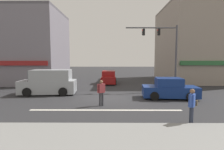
{
  "coord_description": "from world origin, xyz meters",
  "views": [
    {
      "loc": [
        0.45,
        -13.58,
        2.98
      ],
      "look_at": [
        0.34,
        2.0,
        1.6
      ],
      "focal_mm": 28.0,
      "sensor_mm": 36.0,
      "label": 1
    }
  ],
  "objects_px": {
    "traffic_light_mast": "(166,47)",
    "sedan_approaching_near": "(169,89)",
    "pedestrian_foreground_with_bag": "(192,104)",
    "utility_pole_near_left": "(45,50)",
    "van_crossing_center": "(49,83)",
    "pedestrian_mid_crossing": "(101,91)",
    "sedan_waiting_far": "(109,78)"
  },
  "relations": [
    {
      "from": "sedan_waiting_far",
      "to": "pedestrian_mid_crossing",
      "type": "height_order",
      "value": "pedestrian_mid_crossing"
    },
    {
      "from": "traffic_light_mast",
      "to": "pedestrian_mid_crossing",
      "type": "distance_m",
      "value": 8.7
    },
    {
      "from": "pedestrian_foreground_with_bag",
      "to": "van_crossing_center",
      "type": "bearing_deg",
      "value": 142.12
    },
    {
      "from": "traffic_light_mast",
      "to": "pedestrian_mid_crossing",
      "type": "xyz_separation_m",
      "value": [
        -5.77,
        -5.66,
        -3.23
      ]
    },
    {
      "from": "van_crossing_center",
      "to": "sedan_waiting_far",
      "type": "bearing_deg",
      "value": 54.34
    },
    {
      "from": "traffic_light_mast",
      "to": "van_crossing_center",
      "type": "distance_m",
      "value": 11.12
    },
    {
      "from": "sedan_approaching_near",
      "to": "traffic_light_mast",
      "type": "bearing_deg",
      "value": 78.96
    },
    {
      "from": "utility_pole_near_left",
      "to": "pedestrian_mid_crossing",
      "type": "bearing_deg",
      "value": -50.98
    },
    {
      "from": "utility_pole_near_left",
      "to": "pedestrian_foreground_with_bag",
      "type": "xyz_separation_m",
      "value": [
        11.24,
        -11.78,
        -3.14
      ]
    },
    {
      "from": "sedan_waiting_far",
      "to": "sedan_approaching_near",
      "type": "bearing_deg",
      "value": -59.63
    },
    {
      "from": "sedan_approaching_near",
      "to": "van_crossing_center",
      "type": "bearing_deg",
      "value": 171.14
    },
    {
      "from": "utility_pole_near_left",
      "to": "van_crossing_center",
      "type": "bearing_deg",
      "value": -65.34
    },
    {
      "from": "pedestrian_foreground_with_bag",
      "to": "utility_pole_near_left",
      "type": "bearing_deg",
      "value": 133.66
    },
    {
      "from": "van_crossing_center",
      "to": "pedestrian_mid_crossing",
      "type": "xyz_separation_m",
      "value": [
        4.73,
        -3.79,
        -0.06
      ]
    },
    {
      "from": "pedestrian_foreground_with_bag",
      "to": "sedan_approaching_near",
      "type": "bearing_deg",
      "value": 82.15
    },
    {
      "from": "sedan_approaching_near",
      "to": "pedestrian_mid_crossing",
      "type": "bearing_deg",
      "value": -156.13
    },
    {
      "from": "sedan_waiting_far",
      "to": "traffic_light_mast",
      "type": "bearing_deg",
      "value": -41.79
    },
    {
      "from": "traffic_light_mast",
      "to": "sedan_approaching_near",
      "type": "bearing_deg",
      "value": -101.04
    },
    {
      "from": "van_crossing_center",
      "to": "pedestrian_mid_crossing",
      "type": "height_order",
      "value": "van_crossing_center"
    },
    {
      "from": "traffic_light_mast",
      "to": "pedestrian_foreground_with_bag",
      "type": "height_order",
      "value": "traffic_light_mast"
    },
    {
      "from": "traffic_light_mast",
      "to": "van_crossing_center",
      "type": "xyz_separation_m",
      "value": [
        -10.5,
        -1.87,
        -3.17
      ]
    },
    {
      "from": "utility_pole_near_left",
      "to": "pedestrian_foreground_with_bag",
      "type": "bearing_deg",
      "value": -46.34
    },
    {
      "from": "utility_pole_near_left",
      "to": "pedestrian_foreground_with_bag",
      "type": "distance_m",
      "value": 16.58
    },
    {
      "from": "sedan_approaching_near",
      "to": "pedestrian_foreground_with_bag",
      "type": "distance_m",
      "value": 5.58
    },
    {
      "from": "van_crossing_center",
      "to": "sedan_approaching_near",
      "type": "xyz_separation_m",
      "value": [
        9.83,
        -1.53,
        -0.29
      ]
    },
    {
      "from": "van_crossing_center",
      "to": "pedestrian_foreground_with_bag",
      "type": "distance_m",
      "value": 11.49
    },
    {
      "from": "van_crossing_center",
      "to": "pedestrian_mid_crossing",
      "type": "bearing_deg",
      "value": -38.69
    },
    {
      "from": "pedestrian_foreground_with_bag",
      "to": "pedestrian_mid_crossing",
      "type": "bearing_deg",
      "value": 143.04
    },
    {
      "from": "traffic_light_mast",
      "to": "van_crossing_center",
      "type": "relative_size",
      "value": 1.31
    },
    {
      "from": "traffic_light_mast",
      "to": "utility_pole_near_left",
      "type": "bearing_deg",
      "value": 167.3
    },
    {
      "from": "pedestrian_foreground_with_bag",
      "to": "pedestrian_mid_crossing",
      "type": "xyz_separation_m",
      "value": [
        -4.34,
        3.27,
        -0.0
      ]
    },
    {
      "from": "sedan_approaching_near",
      "to": "sedan_waiting_far",
      "type": "xyz_separation_m",
      "value": [
        -4.91,
        8.39,
        0.0
      ]
    }
  ]
}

